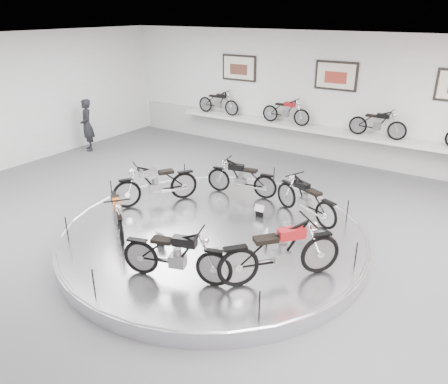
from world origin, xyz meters
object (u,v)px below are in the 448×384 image
Objects in this scene: shelf at (328,132)px; bike_d at (117,212)px; bike_c at (156,183)px; bike_e at (176,255)px; visitor at (87,125)px; display_platform at (213,236)px; bike_b at (242,178)px; bike_a at (306,198)px; bike_f at (281,251)px.

shelf is 7.71m from bike_d.
bike_e is at bearing 80.88° from bike_c.
bike_e is (2.13, -0.70, 0.05)m from bike_d.
bike_c is at bearing -107.81° from shelf.
display_platform is at bearing 11.03° from visitor.
bike_d is 2.24m from bike_e.
bike_d is 0.84× the size of visitor.
bike_b is 6.99m from visitor.
bike_d is (-1.12, -3.08, -0.02)m from bike_b.
display_platform is at bearing 111.50° from bike_c.
bike_b is at bearing 87.56° from bike_e.
bike_a is 4.05m from bike_d.
visitor is (-9.38, 3.88, 0.04)m from bike_f.
bike_c is 6.07m from visitor.
bike_e is at bearing 94.79° from bike_b.
visitor reaches higher than display_platform.
shelf is 6.95× the size of bike_a.
bike_d is 7.12m from visitor.
display_platform is 4.04× the size of bike_a.
visitor is at bearing 107.87° from bike_f.
visitor reaches higher than bike_c.
bike_d is 0.79× the size of bike_f.
bike_c is at bearing 43.57° from bike_a.
bike_d reaches higher than shelf.
bike_c is 1.04× the size of bike_e.
visitor is (-7.40, -3.37, -0.11)m from shelf.
bike_b is (-0.50, -4.45, -0.24)m from shelf.
shelf is 8.13m from visitor.
display_platform is 2.10m from bike_b.
bike_a is 3.55m from bike_e.
shelf reaches higher than display_platform.
display_platform is 2.06m from bike_d.
bike_a is 0.84× the size of bike_f.
display_platform is at bearing 107.05° from bike_f.
bike_f is 1.06× the size of visitor.
bike_c reaches higher than bike_e.
bike_c reaches higher than bike_d.
bike_b is 3.91m from bike_e.
bike_d is 3.61m from bike_f.
display_platform is 2.08m from bike_c.
bike_e is at bearing -74.26° from display_platform.
bike_f is (1.98, -7.25, -0.15)m from shelf.
bike_a is at bearing 159.61° from bike_b.
bike_c is 4.10m from bike_f.
bike_e is 1.76m from bike_f.
bike_e is at bearing 1.76° from visitor.
bike_d reaches higher than display_platform.
bike_f reaches higher than shelf.
bike_f is (3.90, -1.25, 0.04)m from bike_c.
bike_b is 0.87× the size of visitor.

